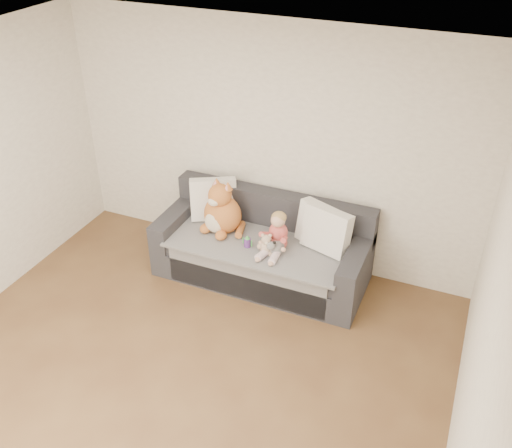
{
  "coord_description": "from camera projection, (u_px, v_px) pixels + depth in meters",
  "views": [
    {
      "loc": [
        1.99,
        -2.51,
        3.77
      ],
      "look_at": [
        0.13,
        1.87,
        0.75
      ],
      "focal_mm": 40.0,
      "sensor_mm": 36.0,
      "label": 1
    }
  ],
  "objects": [
    {
      "name": "toddler",
      "position": [
        277.0,
        235.0,
        5.65
      ],
      "size": [
        0.3,
        0.43,
        0.43
      ],
      "rotation": [
        0.0,
        0.0,
        -0.08
      ],
      "color": "#C44845",
      "rests_on": "sofa"
    },
    {
      "name": "sofa",
      "position": [
        263.0,
        250.0,
        6.02
      ],
      "size": [
        2.2,
        0.94,
        0.85
      ],
      "color": "#27262B",
      "rests_on": "ground"
    },
    {
      "name": "teddy_bear",
      "position": [
        266.0,
        246.0,
        5.64
      ],
      "size": [
        0.18,
        0.15,
        0.23
      ],
      "rotation": [
        0.0,
        0.0,
        0.39
      ],
      "color": "tan",
      "rests_on": "sofa"
    },
    {
      "name": "plush_cat",
      "position": [
        222.0,
        212.0,
        5.93
      ],
      "size": [
        0.47,
        0.42,
        0.62
      ],
      "rotation": [
        0.0,
        0.0,
        -0.25
      ],
      "color": "#A66C25",
      "rests_on": "sofa"
    },
    {
      "name": "room_shell",
      "position": [
        164.0,
        254.0,
        4.25
      ],
      "size": [
        5.0,
        5.0,
        5.0
      ],
      "color": "brown",
      "rests_on": "ground"
    },
    {
      "name": "plush_cow",
      "position": [
        276.0,
        247.0,
        5.65
      ],
      "size": [
        0.15,
        0.23,
        0.19
      ],
      "rotation": [
        0.0,
        0.0,
        -0.31
      ],
      "color": "white",
      "rests_on": "sofa"
    },
    {
      "name": "cushion_left",
      "position": [
        213.0,
        199.0,
        6.15
      ],
      "size": [
        0.54,
        0.43,
        0.47
      ],
      "rotation": [
        0.0,
        0.0,
        0.49
      ],
      "color": "white",
      "rests_on": "sofa"
    },
    {
      "name": "cushion_right_front",
      "position": [
        327.0,
        230.0,
        5.64
      ],
      "size": [
        0.53,
        0.35,
        0.46
      ],
      "rotation": [
        0.0,
        0.0,
        -0.29
      ],
      "color": "white",
      "rests_on": "sofa"
    },
    {
      "name": "sippy_cup",
      "position": [
        247.0,
        241.0,
        5.75
      ],
      "size": [
        0.12,
        0.08,
        0.13
      ],
      "rotation": [
        0.0,
        0.0,
        -0.19
      ],
      "color": "#613187",
      "rests_on": "sofa"
    },
    {
      "name": "cushion_right_back",
      "position": [
        320.0,
        226.0,
        5.71
      ],
      "size": [
        0.53,
        0.38,
        0.45
      ],
      "rotation": [
        0.0,
        0.0,
        -0.4
      ],
      "color": "white",
      "rests_on": "sofa"
    }
  ]
}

